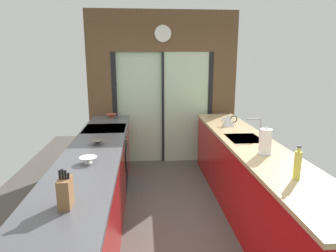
# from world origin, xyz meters

# --- Properties ---
(ground_plane) EXTENTS (5.04, 7.60, 0.02)m
(ground_plane) POSITION_xyz_m (0.00, 0.60, -0.01)
(ground_plane) COLOR #4C4742
(back_wall_unit) EXTENTS (2.64, 0.12, 2.70)m
(back_wall_unit) POSITION_xyz_m (0.00, 2.40, 1.52)
(back_wall_unit) COLOR brown
(back_wall_unit) RESTS_ON ground_plane
(left_counter_run) EXTENTS (0.62, 3.80, 0.92)m
(left_counter_run) POSITION_xyz_m (-0.91, 0.13, 0.47)
(left_counter_run) COLOR #AD0C0F
(left_counter_run) RESTS_ON ground_plane
(right_counter_run) EXTENTS (0.62, 3.80, 0.92)m
(right_counter_run) POSITION_xyz_m (0.91, 0.30, 0.46)
(right_counter_run) COLOR #AD0C0F
(right_counter_run) RESTS_ON ground_plane
(sink_faucet) EXTENTS (0.19, 0.02, 0.25)m
(sink_faucet) POSITION_xyz_m (1.06, 0.55, 1.09)
(sink_faucet) COLOR #B7BABC
(sink_faucet) RESTS_ON right_counter_run
(oven_range) EXTENTS (0.60, 0.60, 0.92)m
(oven_range) POSITION_xyz_m (-0.91, 1.25, 0.46)
(oven_range) COLOR black
(oven_range) RESTS_ON ground_plane
(mixing_bowl_near) EXTENTS (0.17, 0.17, 0.06)m
(mixing_bowl_near) POSITION_xyz_m (-0.89, -0.21, 0.95)
(mixing_bowl_near) COLOR silver
(mixing_bowl_near) RESTS_ON left_counter_run
(mixing_bowl_mid) EXTENTS (0.16, 0.16, 0.06)m
(mixing_bowl_mid) POSITION_xyz_m (-0.89, 0.41, 0.95)
(mixing_bowl_mid) COLOR #514C47
(mixing_bowl_mid) RESTS_ON left_counter_run
(mixing_bowl_far) EXTENTS (0.18, 0.18, 0.07)m
(mixing_bowl_far) POSITION_xyz_m (-0.89, 1.99, 0.96)
(mixing_bowl_far) COLOR #BC4C38
(mixing_bowl_far) RESTS_ON left_counter_run
(knife_block) EXTENTS (0.08, 0.14, 0.27)m
(knife_block) POSITION_xyz_m (-0.89, -1.06, 1.02)
(knife_block) COLOR brown
(knife_block) RESTS_ON left_counter_run
(kettle) EXTENTS (0.25, 0.17, 0.19)m
(kettle) POSITION_xyz_m (0.89, 1.27, 1.00)
(kettle) COLOR #B7BABC
(kettle) RESTS_ON right_counter_run
(soap_bottle) EXTENTS (0.06, 0.06, 0.29)m
(soap_bottle) POSITION_xyz_m (0.89, -0.74, 1.04)
(soap_bottle) COLOR #D1CC4C
(soap_bottle) RESTS_ON right_counter_run
(paper_towel_roll) EXTENTS (0.15, 0.15, 0.30)m
(paper_towel_roll) POSITION_xyz_m (0.89, -0.08, 1.05)
(paper_towel_roll) COLOR #B7BABC
(paper_towel_roll) RESTS_ON right_counter_run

